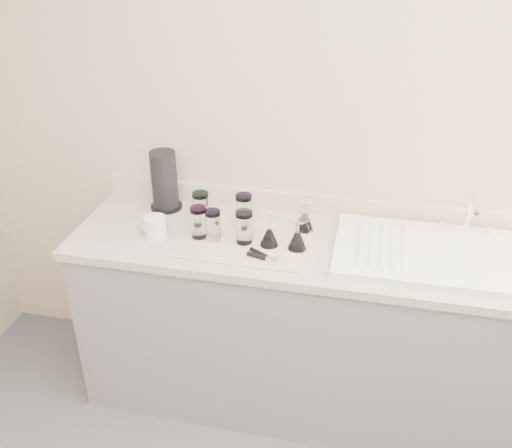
% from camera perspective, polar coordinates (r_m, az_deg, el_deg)
% --- Properties ---
extents(room_envelope, '(3.54, 3.50, 2.52)m').
position_cam_1_polar(room_envelope, '(1.15, -2.71, -4.09)').
color(room_envelope, '#494A4E').
rests_on(room_envelope, ground).
extents(counter_unit, '(2.06, 0.62, 0.90)m').
position_cam_1_polar(counter_unit, '(2.75, 4.34, -9.97)').
color(counter_unit, slate).
rests_on(counter_unit, ground).
extents(sink_unit, '(0.82, 0.50, 0.22)m').
position_cam_1_polar(sink_unit, '(2.49, 17.42, -2.86)').
color(sink_unit, white).
rests_on(sink_unit, counter_unit).
extents(dish_towel, '(0.55, 0.42, 0.01)m').
position_cam_1_polar(dish_towel, '(2.51, -1.25, -1.55)').
color(dish_towel, beige).
rests_on(dish_towel, counter_unit).
extents(tumbler_teal, '(0.07, 0.07, 0.15)m').
position_cam_1_polar(tumbler_teal, '(2.62, -5.54, 1.68)').
color(tumbler_teal, white).
rests_on(tumbler_teal, dish_towel).
extents(tumbler_purple, '(0.08, 0.08, 0.15)m').
position_cam_1_polar(tumbler_purple, '(2.58, -1.24, 1.42)').
color(tumbler_purple, white).
rests_on(tumbler_purple, dish_towel).
extents(tumbler_magenta, '(0.07, 0.07, 0.14)m').
position_cam_1_polar(tumbler_magenta, '(2.50, -5.74, 0.20)').
color(tumbler_magenta, white).
rests_on(tumbler_magenta, dish_towel).
extents(tumbler_blue, '(0.07, 0.07, 0.14)m').
position_cam_1_polar(tumbler_blue, '(2.48, -4.31, -0.07)').
color(tumbler_blue, white).
rests_on(tumbler_blue, dish_towel).
extents(tumbler_lavender, '(0.08, 0.08, 0.15)m').
position_cam_1_polar(tumbler_lavender, '(2.44, -1.20, -0.29)').
color(tumbler_lavender, white).
rests_on(tumbler_lavender, dish_towel).
extents(goblet_back_right, '(0.08, 0.08, 0.15)m').
position_cam_1_polar(goblet_back_right, '(2.56, 4.88, 0.43)').
color(goblet_back_right, white).
rests_on(goblet_back_right, dish_towel).
extents(goblet_front_left, '(0.08, 0.08, 0.15)m').
position_cam_1_polar(goblet_front_left, '(2.44, 1.34, -1.10)').
color(goblet_front_left, white).
rests_on(goblet_front_left, dish_towel).
extents(goblet_front_right, '(0.08, 0.08, 0.15)m').
position_cam_1_polar(goblet_front_right, '(2.42, 4.16, -1.42)').
color(goblet_front_right, white).
rests_on(goblet_front_right, dish_towel).
extents(can_opener, '(0.15, 0.10, 0.02)m').
position_cam_1_polar(can_opener, '(2.36, 0.81, -3.30)').
color(can_opener, silver).
rests_on(can_opener, dish_towel).
extents(white_mug, '(0.14, 0.12, 0.10)m').
position_cam_1_polar(white_mug, '(2.55, -10.08, -0.32)').
color(white_mug, white).
rests_on(white_mug, counter_unit).
extents(paper_towel_roll, '(0.15, 0.15, 0.29)m').
position_cam_1_polar(paper_towel_roll, '(2.75, -9.14, 4.25)').
color(paper_towel_roll, black).
rests_on(paper_towel_roll, counter_unit).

